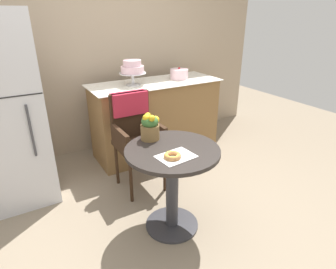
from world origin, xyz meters
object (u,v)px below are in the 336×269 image
cafe_table (172,173)px  wicker_chair (134,126)px  round_layer_cake (179,74)px  tiered_cake_stand (132,69)px  refrigerator (3,114)px  flower_vase (150,126)px  donut_front (172,156)px

cafe_table → wicker_chair: (0.03, 0.76, 0.13)m
round_layer_cake → tiered_cake_stand: bearing=-178.9°
round_layer_cake → refrigerator: (-1.94, -0.21, -0.11)m
tiered_cake_stand → refrigerator: size_ratio=0.18×
cafe_table → flower_vase: flower_vase is taller
flower_vase → tiered_cake_stand: (0.33, 1.06, 0.26)m
wicker_chair → refrigerator: size_ratio=0.56×
donut_front → tiered_cake_stand: 1.51m
cafe_table → wicker_chair: 0.77m
flower_vase → tiered_cake_stand: tiered_cake_stand is taller
donut_front → flower_vase: (0.02, 0.37, 0.09)m
flower_vase → refrigerator: bearing=139.1°
donut_front → flower_vase: flower_vase is taller
donut_front → round_layer_cake: (0.96, 1.44, 0.22)m
tiered_cake_stand → wicker_chair: bearing=-114.1°
tiered_cake_stand → refrigerator: (-1.32, -0.20, -0.23)m
cafe_table → refrigerator: 1.56m
flower_vase → round_layer_cake: 1.43m
flower_vase → cafe_table: bearing=-76.2°
flower_vase → round_layer_cake: round_layer_cake is taller
donut_front → cafe_table: bearing=58.7°
donut_front → round_layer_cake: round_layer_cake is taller
cafe_table → round_layer_cake: size_ratio=3.27×
wicker_chair → refrigerator: refrigerator is taller
flower_vase → tiered_cake_stand: bearing=72.7°
donut_front → tiered_cake_stand: bearing=76.4°
donut_front → tiered_cake_stand: (0.34, 1.42, 0.34)m
cafe_table → flower_vase: bearing=103.8°
wicker_chair → flower_vase: size_ratio=4.33×
flower_vase → refrigerator: 1.31m
cafe_table → round_layer_cake: 1.65m
wicker_chair → tiered_cake_stand: 0.74m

